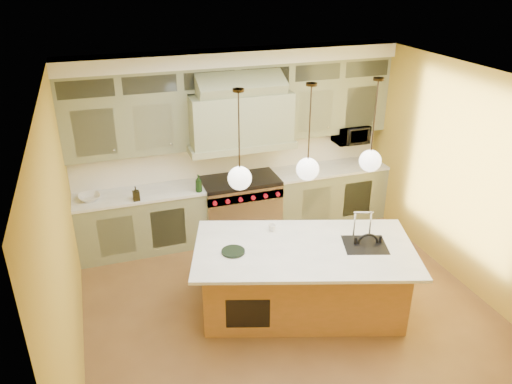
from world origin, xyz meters
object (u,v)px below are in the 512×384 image
object	(u,v)px
range	(240,206)
kitchen_island	(303,276)
counter_stool	(368,271)
microwave	(351,134)

from	to	relation	value
range	kitchen_island	bearing A→B (deg)	-85.07
counter_stool	microwave	bearing A→B (deg)	80.54
counter_stool	range	bearing A→B (deg)	123.58
microwave	counter_stool	bearing A→B (deg)	-112.48
range	counter_stool	size ratio (longest dim) A/B	1.14
counter_stool	microwave	size ratio (longest dim) A/B	1.94
range	microwave	world-z (taller)	microwave
range	kitchen_island	xyz separation A→B (m)	(0.18, -2.10, -0.02)
range	counter_stool	distance (m)	2.58
range	counter_stool	world-z (taller)	counter_stool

